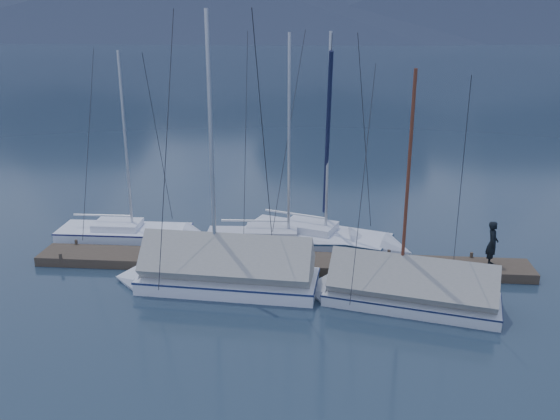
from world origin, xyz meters
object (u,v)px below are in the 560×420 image
object	(u,v)px
sailboat_open_mid	(300,242)
sailboat_covered_near	(396,291)
sailboat_open_right	(337,240)
sailboat_covered_far	(212,274)
sailboat_open_left	(143,234)
person	(492,244)

from	to	relation	value
sailboat_open_mid	sailboat_covered_near	world-z (taller)	sailboat_open_mid
sailboat_open_right	sailboat_covered_far	bearing A→B (deg)	-134.43
sailboat_open_right	sailboat_covered_near	xyz separation A→B (m)	(1.86, -5.00, 0.25)
sailboat_open_right	sailboat_covered_far	xyz separation A→B (m)	(-4.24, -4.32, 0.32)
sailboat_open_mid	sailboat_open_right	size ratio (longest dim) A/B	1.00
sailboat_covered_near	sailboat_covered_far	bearing A→B (deg)	173.62
sailboat_open_mid	sailboat_covered_far	bearing A→B (deg)	-124.43
sailboat_open_right	sailboat_covered_near	world-z (taller)	sailboat_open_right
sailboat_open_left	person	bearing A→B (deg)	-10.42
sailboat_open_left	sailboat_covered_near	distance (m)	11.07
sailboat_covered_near	sailboat_covered_far	xyz separation A→B (m)	(-6.09, 0.68, 0.08)
sailboat_covered_far	person	size ratio (longest dim) A/B	6.05
sailboat_open_left	sailboat_covered_near	bearing A→B (deg)	-27.08
sailboat_covered_far	sailboat_covered_near	bearing A→B (deg)	-6.38
sailboat_covered_near	person	distance (m)	4.45
sailboat_covered_far	person	xyz separation A→B (m)	(9.65, 1.89, 0.67)
sailboat_open_mid	person	xyz separation A→B (m)	(6.87, -2.17, 1.00)
sailboat_open_left	sailboat_open_right	distance (m)	8.00
sailboat_covered_near	sailboat_covered_far	size ratio (longest dim) A/B	0.83
sailboat_open_right	person	size ratio (longest dim) A/B	5.55
sailboat_open_left	sailboat_covered_far	distance (m)	5.77
sailboat_open_left	sailboat_open_mid	world-z (taller)	sailboat_open_mid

